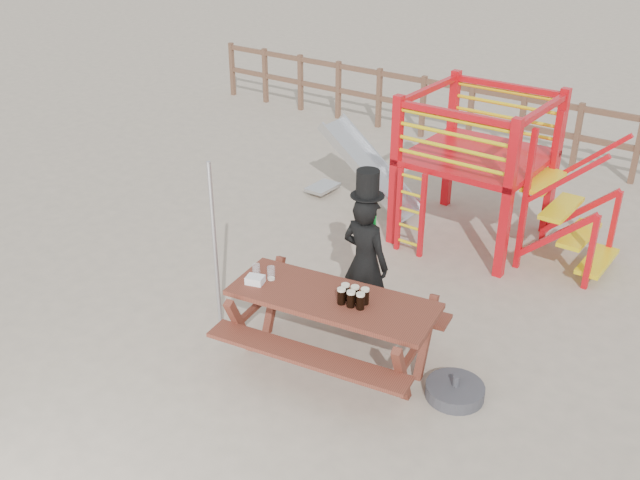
{
  "coord_description": "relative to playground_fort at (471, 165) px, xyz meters",
  "views": [
    {
      "loc": [
        3.9,
        -4.96,
        4.61
      ],
      "look_at": [
        -0.38,
        0.8,
        0.92
      ],
      "focal_mm": 40.0,
      "sensor_mm": 36.0,
      "label": 1
    }
  ],
  "objects": [
    {
      "name": "empty_glasses",
      "position": [
        -0.57,
        -3.69,
        -0.18
      ],
      "size": [
        0.24,
        0.14,
        0.15
      ],
      "color": "silver",
      "rests_on": "picnic_table"
    },
    {
      "name": "back_fence",
      "position": [
        -0.12,
        3.42,
        -0.34
      ],
      "size": [
        15.09,
        0.09,
        1.2
      ],
      "color": "brown",
      "rests_on": "ground"
    },
    {
      "name": "playground_fort",
      "position": [
        0.0,
        0.0,
        0.0
      ],
      "size": [
        4.71,
        1.84,
        2.1
      ],
      "color": "red",
      "rests_on": "ground"
    },
    {
      "name": "ground",
      "position": [
        -0.12,
        -3.58,
        -1.07
      ],
      "size": [
        60.0,
        60.0,
        0.0
      ],
      "primitive_type": "plane",
      "color": "tan",
      "rests_on": "ground"
    },
    {
      "name": "paper_bag",
      "position": [
        -0.57,
        -3.82,
        -0.21
      ],
      "size": [
        0.21,
        0.19,
        0.08
      ],
      "primitive_type": "cube",
      "rotation": [
        0.0,
        0.0,
        0.32
      ],
      "color": "white",
      "rests_on": "picnic_table"
    },
    {
      "name": "man_with_hat",
      "position": [
        0.09,
        -2.75,
        -0.22
      ],
      "size": [
        0.61,
        0.42,
        1.9
      ],
      "rotation": [
        0.0,
        0.0,
        3.08
      ],
      "color": "black",
      "rests_on": "ground"
    },
    {
      "name": "picnic_table",
      "position": [
        0.23,
        -3.56,
        -0.55
      ],
      "size": [
        2.33,
        1.8,
        0.82
      ],
      "rotation": [
        0.0,
        0.0,
        0.17
      ],
      "color": "brown",
      "rests_on": "ground"
    },
    {
      "name": "stout_pints",
      "position": [
        0.47,
        -3.54,
        -0.17
      ],
      "size": [
        0.3,
        0.22,
        0.17
      ],
      "color": "black",
      "rests_on": "picnic_table"
    },
    {
      "name": "parasol_base",
      "position": [
        1.53,
        -3.28,
        -1.0
      ],
      "size": [
        0.58,
        0.58,
        0.25
      ],
      "color": "#3B3A40",
      "rests_on": "ground"
    },
    {
      "name": "metal_pole",
      "position": [
        -1.12,
        -3.83,
        -0.05
      ],
      "size": [
        0.05,
        0.05,
        2.05
      ],
      "primitive_type": "cylinder",
      "color": "#B2B2B7",
      "rests_on": "ground"
    }
  ]
}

